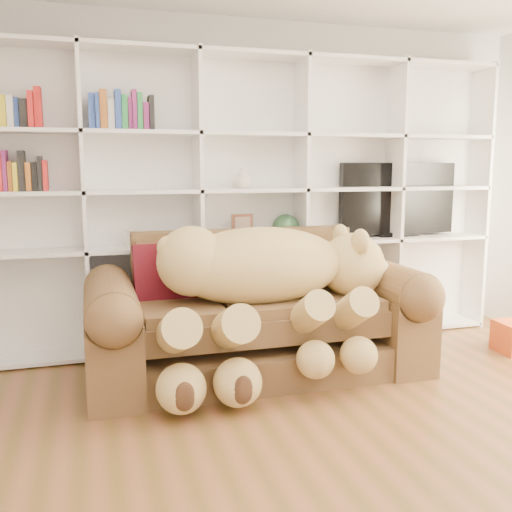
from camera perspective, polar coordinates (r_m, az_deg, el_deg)
name	(u,v)px	position (r m, az deg, el deg)	size (l,w,h in m)	color
floor	(385,484)	(2.98, 12.74, -21.38)	(5.00, 5.00, 0.00)	brown
wall_back	(245,183)	(4.91, -1.14, 7.29)	(5.00, 0.02, 2.70)	silver
bookshelf	(221,189)	(4.72, -3.53, 6.67)	(4.43, 0.35, 2.40)	white
sofa	(256,321)	(4.18, 0.03, -6.47)	(2.40, 1.04, 1.01)	brown
teddy_bear	(265,282)	(3.92, 0.90, -2.64)	(1.83, 1.00, 1.06)	tan
throw_pillow	(164,274)	(4.14, -9.14, -1.82)	(0.43, 0.14, 0.43)	#560E17
tv	(397,200)	(5.32, 13.94, 5.45)	(1.11, 0.18, 0.66)	black
picture_frame	(242,228)	(4.72, -1.38, 2.84)	(0.18, 0.03, 0.23)	#552D1D
green_vase	(286,228)	(4.84, 2.98, 2.86)	(0.23, 0.23, 0.23)	#2A5330
figurine_tall	(131,238)	(4.58, -12.41, 1.76)	(0.07, 0.07, 0.14)	beige
figurine_short	(152,238)	(4.59, -10.33, 1.77)	(0.08, 0.08, 0.13)	beige
snow_globe	(173,238)	(4.62, -8.32, 1.77)	(0.11, 0.11, 0.11)	white
shelf_vase	(242,178)	(4.70, -1.45, 7.79)	(0.16, 0.16, 0.17)	beige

